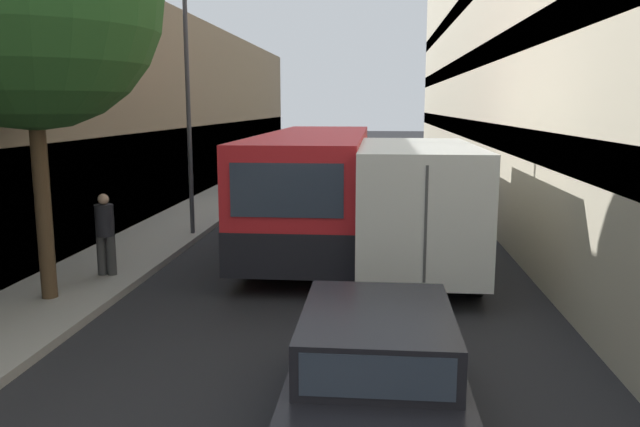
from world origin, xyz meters
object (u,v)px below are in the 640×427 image
object	(u,v)px
car_hatchback	(377,373)
panel_van	(292,165)
bus	(315,185)
street_lamp	(186,49)
box_truck	(414,198)
pedestrian	(105,232)

from	to	relation	value
car_hatchback	panel_van	world-z (taller)	panel_van
bus	street_lamp	distance (m)	4.94
car_hatchback	box_truck	distance (m)	7.84
pedestrian	street_lamp	bearing A→B (deg)	83.26
box_truck	pedestrian	distance (m)	6.79
pedestrian	panel_van	bearing A→B (deg)	82.24
panel_van	street_lamp	size ratio (longest dim) A/B	0.64
street_lamp	bus	bearing A→B (deg)	-3.38
car_hatchback	street_lamp	size ratio (longest dim) A/B	0.57
car_hatchback	panel_van	xyz separation A→B (m)	(-3.68, 19.84, 0.43)
bus	car_hatchback	bearing A→B (deg)	-80.34
car_hatchback	street_lamp	bearing A→B (deg)	117.03
bus	box_truck	distance (m)	3.22
panel_van	street_lamp	distance (m)	10.70
panel_van	pedestrian	size ratio (longest dim) A/B	2.70
box_truck	bus	bearing A→B (deg)	140.43
car_hatchback	box_truck	size ratio (longest dim) A/B	0.54
car_hatchback	street_lamp	xyz separation A→B (m)	(-5.10, 10.00, 4.39)
bus	pedestrian	bearing A→B (deg)	-133.49
bus	panel_van	size ratio (longest dim) A/B	2.27
car_hatchback	bus	distance (m)	9.98
box_truck	street_lamp	distance (m)	7.26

